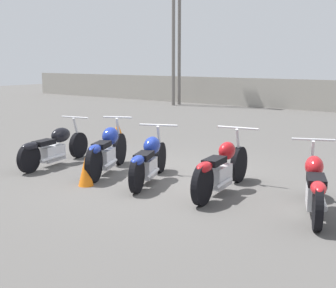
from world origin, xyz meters
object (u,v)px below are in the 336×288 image
object	(u,v)px
light_pole_right	(179,15)
motorcycle_slot_1	(107,150)
motorcycle_slot_2	(149,159)
motorcycle_slot_4	(314,186)
traffic_cone_far	(86,171)
motorcycle_slot_3	(221,169)
motorcycle_slot_0	(54,146)
traffic_cone_near	(118,132)

from	to	relation	value
light_pole_right	motorcycle_slot_1	size ratio (longest dim) A/B	3.61
motorcycle_slot_2	motorcycle_slot_4	size ratio (longest dim) A/B	1.00
motorcycle_slot_2	traffic_cone_far	world-z (taller)	motorcycle_slot_2
motorcycle_slot_3	traffic_cone_far	xyz separation A→B (m)	(-2.11, -1.00, -0.15)
motorcycle_slot_0	motorcycle_slot_2	world-z (taller)	motorcycle_slot_2
motorcycle_slot_1	motorcycle_slot_0	bearing A→B (deg)	162.57
light_pole_right	motorcycle_slot_0	bearing A→B (deg)	-65.33
motorcycle_slot_1	motorcycle_slot_2	bearing A→B (deg)	-28.14
motorcycle_slot_1	motorcycle_slot_2	world-z (taller)	motorcycle_slot_1
motorcycle_slot_0	traffic_cone_far	world-z (taller)	motorcycle_slot_0
motorcycle_slot_4	traffic_cone_near	distance (m)	6.87
motorcycle_slot_3	motorcycle_slot_2	bearing A→B (deg)	178.34
motorcycle_slot_2	motorcycle_slot_3	world-z (taller)	motorcycle_slot_3
light_pole_right	motorcycle_slot_4	size ratio (longest dim) A/B	3.68
light_pole_right	motorcycle_slot_2	world-z (taller)	light_pole_right
traffic_cone_near	motorcycle_slot_1	bearing A→B (deg)	-50.36
motorcycle_slot_1	motorcycle_slot_3	distance (m)	2.47
motorcycle_slot_0	traffic_cone_near	bearing A→B (deg)	96.17
traffic_cone_near	motorcycle_slot_3	bearing A→B (deg)	-29.14
motorcycle_slot_1	motorcycle_slot_2	xyz separation A→B (m)	(1.08, -0.07, -0.03)
motorcycle_slot_2	motorcycle_slot_1	bearing A→B (deg)	153.75
motorcycle_slot_3	motorcycle_slot_4	world-z (taller)	motorcycle_slot_3
motorcycle_slot_0	motorcycle_slot_3	size ratio (longest dim) A/B	0.97
light_pole_right	motorcycle_slot_3	size ratio (longest dim) A/B	3.24
motorcycle_slot_2	traffic_cone_far	size ratio (longest dim) A/B	3.75
motorcycle_slot_4	traffic_cone_near	size ratio (longest dim) A/B	3.63
motorcycle_slot_3	traffic_cone_near	size ratio (longest dim) A/B	4.12
traffic_cone_far	traffic_cone_near	bearing A→B (deg)	125.77
motorcycle_slot_1	motorcycle_slot_3	world-z (taller)	motorcycle_slot_1
traffic_cone_far	motorcycle_slot_0	bearing A→B (deg)	156.75
traffic_cone_far	motorcycle_slot_4	bearing A→B (deg)	13.79
motorcycle_slot_2	motorcycle_slot_3	size ratio (longest dim) A/B	0.88
light_pole_right	traffic_cone_near	distance (m)	11.42
motorcycle_slot_2	traffic_cone_near	xyz separation A→B (m)	(-3.34, 2.80, -0.15)
motorcycle_slot_0	motorcycle_slot_3	world-z (taller)	motorcycle_slot_3
light_pole_right	motorcycle_slot_4	xyz separation A→B (m)	(11.11, -12.30, -3.83)
light_pole_right	traffic_cone_near	world-z (taller)	light_pole_right
light_pole_right	motorcycle_slot_1	distance (m)	14.68
motorcycle_slot_3	traffic_cone_near	distance (m)	5.41
motorcycle_slot_1	traffic_cone_near	xyz separation A→B (m)	(-2.26, 2.73, -0.18)
light_pole_right	motorcycle_slot_2	bearing A→B (deg)	-56.57
motorcycle_slot_3	motorcycle_slot_4	bearing A→B (deg)	-11.93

